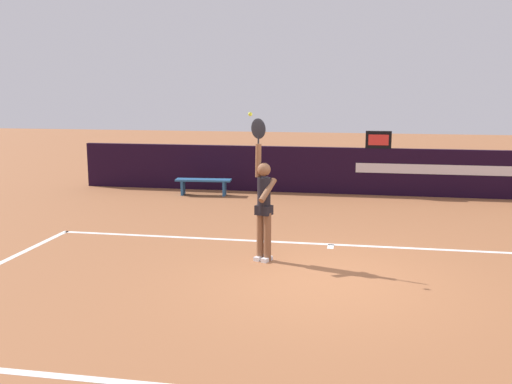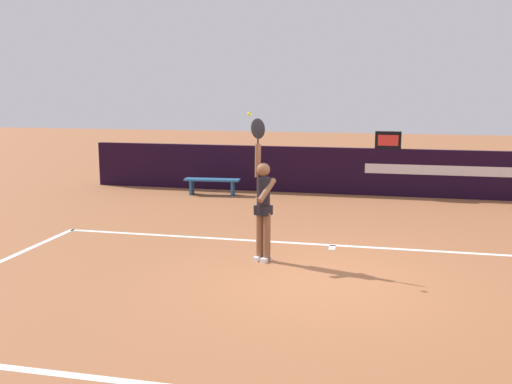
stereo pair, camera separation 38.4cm
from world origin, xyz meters
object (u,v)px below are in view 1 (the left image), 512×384
Objects in this scene: tennis_ball at (250,114)px; courtside_bench_near at (203,183)px; tennis_player at (264,203)px; speed_display at (378,140)px.

tennis_ball reaches higher than courtside_bench_near.
tennis_player reaches higher than courtside_bench_near.
tennis_player is at bearing 38.04° from tennis_ball.
tennis_player is at bearing -107.07° from speed_display.
courtside_bench_near is (-2.44, 5.87, -2.14)m from tennis_ball.
speed_display reaches higher than courtside_bench_near.
tennis_ball reaches higher than speed_display.
speed_display is at bearing 72.93° from tennis_player.
tennis_ball reaches higher than tennis_player.
tennis_ball is 6.71m from courtside_bench_near.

